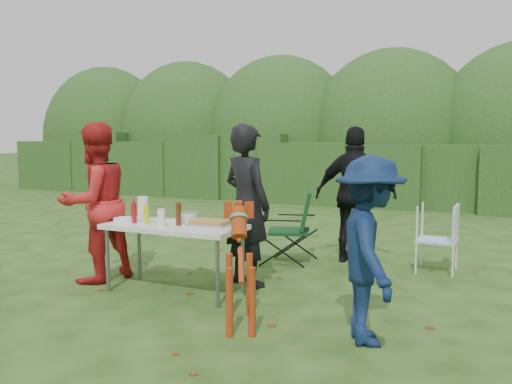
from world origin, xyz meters
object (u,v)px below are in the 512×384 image
at_px(person_black_puffy, 356,195).
at_px(camping_chair, 289,227).
at_px(mustard_bottle, 146,215).
at_px(child, 370,250).
at_px(lawn_chair, 437,237).
at_px(person_cook, 247,205).
at_px(ketchup_bottle, 134,213).
at_px(folding_table, 174,229).
at_px(dog, 240,269).
at_px(paper_towel_roll, 143,208).
at_px(person_red_jacket, 95,202).
at_px(beer_bottle, 178,214).

relative_size(person_black_puffy, camping_chair, 1.86).
height_order(person_black_puffy, mustard_bottle, person_black_puffy).
xyz_separation_m(child, lawn_chair, (0.23, 2.67, -0.34)).
bearing_deg(person_cook, child, 169.06).
bearing_deg(lawn_chair, ketchup_bottle, 39.23).
bearing_deg(person_cook, ketchup_bottle, 56.80).
xyz_separation_m(child, camping_chair, (-1.60, 2.30, -0.28)).
height_order(folding_table, child, child).
xyz_separation_m(person_black_puffy, mustard_bottle, (-1.70, -2.29, -0.07)).
distance_m(person_cook, person_black_puffy, 1.82).
relative_size(person_black_puffy, dog, 1.68).
bearing_deg(child, paper_towel_roll, 51.04).
relative_size(person_red_jacket, camping_chair, 1.88).
bearing_deg(folding_table, beer_bottle, -20.47).
xyz_separation_m(mustard_bottle, paper_towel_roll, (-0.22, 0.24, 0.03)).
height_order(beer_bottle, paper_towel_roll, paper_towel_roll).
xyz_separation_m(folding_table, person_cook, (0.58, 0.59, 0.22)).
bearing_deg(child, person_cook, 30.95).
distance_m(folding_table, child, 2.29).
height_order(folding_table, person_cook, person_cook).
bearing_deg(beer_bottle, lawn_chair, 42.21).
bearing_deg(camping_chair, paper_towel_roll, 35.75).
distance_m(folding_table, paper_towel_roll, 0.58).
bearing_deg(person_black_puffy, paper_towel_roll, 38.56).
relative_size(dog, beer_bottle, 4.50).
bearing_deg(paper_towel_roll, child, -14.14).
bearing_deg(camping_chair, lawn_chair, 173.20).
height_order(person_cook, beer_bottle, person_cook).
distance_m(dog, mustard_bottle, 1.55).
relative_size(folding_table, child, 0.98).
bearing_deg(paper_towel_roll, ketchup_bottle, -74.61).
xyz_separation_m(dog, beer_bottle, (-1.03, 0.61, 0.35)).
bearing_deg(child, dog, 70.42).
distance_m(dog, ketchup_bottle, 1.69).
bearing_deg(dog, folding_table, 32.35).
xyz_separation_m(folding_table, beer_bottle, (0.07, -0.03, 0.17)).
distance_m(child, mustard_bottle, 2.57).
relative_size(folding_table, person_cook, 0.82).
bearing_deg(mustard_bottle, person_black_puffy, 53.40).
distance_m(child, beer_bottle, 2.22).
distance_m(mustard_bottle, ketchup_bottle, 0.16).
distance_m(person_red_jacket, camping_chair, 2.49).
relative_size(child, paper_towel_roll, 5.92).
bearing_deg(mustard_bottle, person_cook, 37.37).
relative_size(person_cook, camping_chair, 1.87).
bearing_deg(folding_table, paper_towel_roll, 162.89).
distance_m(person_red_jacket, person_black_puffy, 3.32).
relative_size(person_cook, ketchup_bottle, 8.28).
distance_m(person_black_puffy, mustard_bottle, 2.86).
bearing_deg(dog, person_cook, -4.52).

